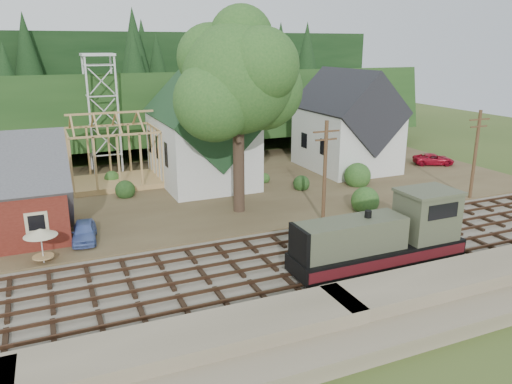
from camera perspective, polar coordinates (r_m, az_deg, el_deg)
name	(u,v)px	position (r m, az deg, el deg)	size (l,w,h in m)	color
ground	(269,266)	(31.43, 1.47, -8.49)	(140.00, 140.00, 0.00)	#384C1E
embankment	(344,337)	(24.93, 10.08, -15.97)	(64.00, 5.00, 1.60)	#7F7259
railroad_bed	(269,265)	(31.39, 1.47, -8.36)	(64.00, 11.00, 0.16)	#726B5B
village_flat	(188,190)	(47.28, -7.78, 0.24)	(64.00, 26.00, 0.30)	brown
hillside	(139,146)	(70.12, -13.24, 5.17)	(70.00, 28.00, 8.00)	#1E3F19
ridge	(120,128)	(85.68, -15.27, 7.04)	(80.00, 20.00, 12.00)	black
church	(201,133)	(48.28, -6.27, 6.77)	(8.40, 15.17, 13.00)	silver
farmhouse	(347,126)	(54.61, 10.32, 7.40)	(8.40, 10.80, 10.60)	silver
timber_frame	(114,155)	(49.19, -15.97, 4.14)	(8.20, 6.20, 6.99)	tan
lattice_tower	(99,78)	(54.22, -17.47, 12.36)	(3.20, 3.20, 12.12)	silver
big_tree	(240,86)	(38.71, -1.89, 11.97)	(10.90, 8.40, 14.70)	#38281E
telegraph_pole_near	(325,171)	(37.50, 7.88, 2.42)	(2.20, 0.28, 8.00)	#4C331E
telegraph_pole_far	(475,154)	(46.95, 23.78, 4.02)	(2.20, 0.28, 8.00)	#4C331E
locomotive	(385,237)	(31.43, 14.53, -5.05)	(11.19, 2.80, 4.50)	black
car_blue	(84,232)	(36.23, -19.04, -4.31)	(1.57, 3.90, 1.33)	#5975BF
car_red	(434,159)	(59.44, 19.64, 3.55)	(2.04, 4.42, 1.23)	#B50E25
patio_set	(40,234)	(33.19, -23.42, -4.41)	(2.01, 2.01, 2.24)	silver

